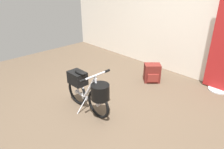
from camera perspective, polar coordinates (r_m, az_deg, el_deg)
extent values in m
plane|color=brown|center=(3.16, -2.15, -11.25)|extent=(6.78, 6.78, 0.00)
cylinder|color=#B7B7BC|center=(4.28, 27.21, -3.67)|extent=(0.36, 0.36, 0.02)
torus|color=black|center=(3.01, -3.82, -8.11)|extent=(0.44, 0.04, 0.44)
cylinder|color=#B7B7BC|center=(3.01, -3.82, -8.11)|extent=(0.06, 0.05, 0.06)
torus|color=black|center=(3.36, -9.58, -4.63)|extent=(0.44, 0.04, 0.44)
cylinder|color=#B7B7BC|center=(3.36, -9.58, -4.63)|extent=(0.06, 0.05, 0.06)
cylinder|color=silver|center=(3.30, -8.58, -5.32)|extent=(0.20, 0.04, 0.05)
cylinder|color=silver|center=(3.03, -6.15, -3.70)|extent=(0.31, 0.05, 0.43)
cylinder|color=silver|center=(3.17, -8.17, -2.93)|extent=(0.12, 0.04, 0.37)
cylinder|color=silver|center=(3.30, -8.58, -5.32)|extent=(0.20, 0.03, 0.04)
cylinder|color=silver|center=(2.92, -4.20, -4.68)|extent=(0.07, 0.03, 0.40)
cylinder|color=silver|center=(3.24, -9.22, -2.26)|extent=(0.13, 0.02, 0.36)
ellipsoid|color=black|center=(3.11, -8.85, 0.63)|extent=(0.22, 0.09, 0.05)
cylinder|color=#B7B7BC|center=(2.83, -4.60, -0.67)|extent=(0.03, 0.03, 0.04)
cylinder|color=#B7B7BC|center=(2.83, -4.62, -0.31)|extent=(0.03, 0.44, 0.03)
cylinder|color=black|center=(2.70, -8.16, -1.72)|extent=(0.04, 0.09, 0.04)
cylinder|color=black|center=(2.96, -1.38, 0.98)|extent=(0.04, 0.09, 0.04)
cylinder|color=#B7B7BC|center=(3.23, -7.54, -6.04)|extent=(0.14, 0.02, 0.14)
cylinder|color=#B7B7BC|center=(3.22, -8.31, -8.53)|extent=(0.02, 0.19, 0.21)
cylinder|color=black|center=(2.86, -3.27, -4.80)|extent=(0.26, 0.26, 0.22)
cube|color=black|center=(3.21, -9.47, -0.94)|extent=(0.28, 0.20, 0.20)
cube|color=maroon|center=(4.12, 10.94, 0.45)|extent=(0.37, 0.37, 0.36)
cube|color=maroon|center=(4.04, 11.18, -0.98)|extent=(0.17, 0.17, 0.16)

